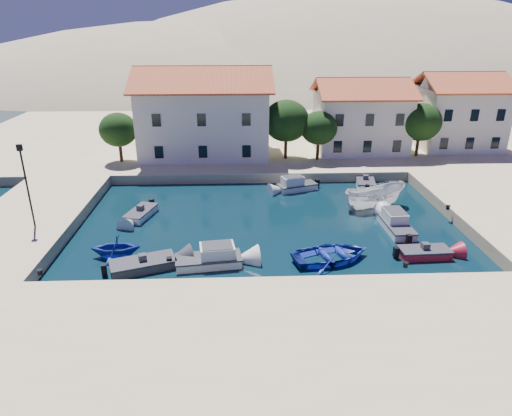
# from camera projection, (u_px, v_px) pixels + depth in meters

# --- Properties ---
(ground) EXTENTS (400.00, 400.00, 0.00)m
(ground) POSITION_uv_depth(u_px,v_px,m) (278.00, 291.00, 27.61)
(ground) COLOR black
(ground) RESTS_ON ground
(quay_south) EXTENTS (52.00, 12.00, 1.00)m
(quay_south) POSITION_uv_depth(u_px,v_px,m) (288.00, 350.00, 21.87)
(quay_south) COLOR #C9AF89
(quay_south) RESTS_ON ground
(quay_west) EXTENTS (8.00, 20.00, 1.00)m
(quay_west) POSITION_uv_depth(u_px,v_px,m) (27.00, 222.00, 35.97)
(quay_west) COLOR #C9AF89
(quay_west) RESTS_ON ground
(quay_north) EXTENTS (80.00, 36.00, 1.00)m
(quay_north) POSITION_uv_depth(u_px,v_px,m) (269.00, 137.00, 62.67)
(quay_north) COLOR #C9AF89
(quay_north) RESTS_ON ground
(hills) EXTENTS (254.00, 176.00, 99.00)m
(hills) POSITION_uv_depth(u_px,v_px,m) (307.00, 147.00, 151.61)
(hills) COLOR tan
(hills) RESTS_ON ground
(building_left) EXTENTS (14.70, 9.45, 9.70)m
(building_left) POSITION_uv_depth(u_px,v_px,m) (204.00, 111.00, 51.06)
(building_left) COLOR silver
(building_left) RESTS_ON quay_north
(building_mid) EXTENTS (10.50, 8.40, 8.30)m
(building_mid) POSITION_uv_depth(u_px,v_px,m) (360.00, 114.00, 52.93)
(building_mid) COLOR silver
(building_mid) RESTS_ON quay_north
(building_right) EXTENTS (9.45, 8.40, 8.80)m
(building_right) POSITION_uv_depth(u_px,v_px,m) (458.00, 110.00, 54.21)
(building_right) COLOR silver
(building_right) RESTS_ON quay_north
(trees) EXTENTS (37.30, 5.30, 6.45)m
(trees) POSITION_uv_depth(u_px,v_px,m) (300.00, 124.00, 49.52)
(trees) COLOR #382314
(trees) RESTS_ON quay_north
(lamppost) EXTENTS (0.35, 0.25, 6.22)m
(lamppost) POSITION_uv_depth(u_px,v_px,m) (26.00, 178.00, 32.57)
(lamppost) COLOR black
(lamppost) RESTS_ON quay_west
(bollards) EXTENTS (29.36, 9.56, 0.30)m
(bollards) POSITION_uv_depth(u_px,v_px,m) (314.00, 244.00, 30.86)
(bollards) COLOR black
(bollards) RESTS_ON ground
(motorboat_grey_sw) EXTENTS (4.57, 3.16, 1.25)m
(motorboat_grey_sw) POSITION_uv_depth(u_px,v_px,m) (143.00, 265.00, 30.01)
(motorboat_grey_sw) COLOR #37363C
(motorboat_grey_sw) RESTS_ON ground
(cabin_cruiser_south) EXTENTS (4.59, 2.42, 1.60)m
(cabin_cruiser_south) POSITION_uv_depth(u_px,v_px,m) (208.00, 259.00, 30.38)
(cabin_cruiser_south) COLOR white
(cabin_cruiser_south) RESTS_ON ground
(rowboat_south) EXTENTS (6.24, 5.14, 1.12)m
(rowboat_south) POSITION_uv_depth(u_px,v_px,m) (331.00, 260.00, 31.18)
(rowboat_south) COLOR #1C2F9C
(rowboat_south) RESTS_ON ground
(motorboat_red_se) EXTENTS (3.52, 1.70, 1.25)m
(motorboat_red_se) POSITION_uv_depth(u_px,v_px,m) (424.00, 253.00, 31.52)
(motorboat_red_se) COLOR maroon
(motorboat_red_se) RESTS_ON ground
(cabin_cruiser_east) EXTENTS (1.87, 4.40, 1.60)m
(cabin_cruiser_east) POSITION_uv_depth(u_px,v_px,m) (397.00, 225.00, 35.50)
(cabin_cruiser_east) COLOR white
(cabin_cruiser_east) RESTS_ON ground
(boat_east) EXTENTS (6.23, 3.81, 2.26)m
(boat_east) POSITION_uv_depth(u_px,v_px,m) (374.00, 207.00, 40.10)
(boat_east) COLOR white
(boat_east) RESTS_ON ground
(motorboat_white_ne) EXTENTS (2.38, 3.96, 1.25)m
(motorboat_white_ne) POSITION_uv_depth(u_px,v_px,m) (365.00, 182.00, 45.47)
(motorboat_white_ne) COLOR white
(motorboat_white_ne) RESTS_ON ground
(rowboat_west) EXTENTS (3.44, 3.00, 1.76)m
(rowboat_west) POSITION_uv_depth(u_px,v_px,m) (117.00, 256.00, 31.69)
(rowboat_west) COLOR #1C2F9C
(rowboat_west) RESTS_ON ground
(motorboat_white_west) EXTENTS (2.48, 3.84, 1.25)m
(motorboat_white_west) POSITION_uv_depth(u_px,v_px,m) (141.00, 213.00, 38.03)
(motorboat_white_west) COLOR white
(motorboat_white_west) RESTS_ON ground
(cabin_cruiser_north) EXTENTS (4.09, 2.79, 1.60)m
(cabin_cruiser_north) POSITION_uv_depth(u_px,v_px,m) (297.00, 185.00, 44.08)
(cabin_cruiser_north) COLOR white
(cabin_cruiser_north) RESTS_ON ground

